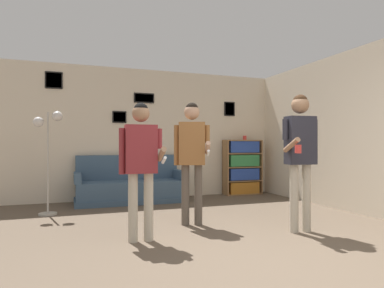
{
  "coord_description": "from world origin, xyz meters",
  "views": [
    {
      "loc": [
        -1.87,
        -2.49,
        1.11
      ],
      "look_at": [
        -0.14,
        2.29,
        1.13
      ],
      "focal_mm": 32.0,
      "sensor_mm": 36.0,
      "label": 1
    }
  ],
  "objects_px": {
    "couch": "(130,187)",
    "person_player_foreground_center": "(192,150)",
    "bookshelf": "(242,167)",
    "person_watcher_holding_cup": "(300,147)",
    "person_player_foreground_left": "(141,157)",
    "drinking_cup": "(245,138)",
    "floor_lamp": "(48,142)"
  },
  "relations": [
    {
      "from": "couch",
      "to": "drinking_cup",
      "type": "height_order",
      "value": "drinking_cup"
    },
    {
      "from": "person_watcher_holding_cup",
      "to": "drinking_cup",
      "type": "height_order",
      "value": "person_watcher_holding_cup"
    },
    {
      "from": "floor_lamp",
      "to": "bookshelf",
      "type": "bearing_deg",
      "value": 13.81
    },
    {
      "from": "couch",
      "to": "floor_lamp",
      "type": "relative_size",
      "value": 1.26
    },
    {
      "from": "drinking_cup",
      "to": "person_player_foreground_left",
      "type": "bearing_deg",
      "value": -135.01
    },
    {
      "from": "floor_lamp",
      "to": "drinking_cup",
      "type": "distance_m",
      "value": 4.19
    },
    {
      "from": "bookshelf",
      "to": "person_watcher_holding_cup",
      "type": "distance_m",
      "value": 3.41
    },
    {
      "from": "person_watcher_holding_cup",
      "to": "drinking_cup",
      "type": "bearing_deg",
      "value": 73.3
    },
    {
      "from": "person_player_foreground_center",
      "to": "floor_lamp",
      "type": "bearing_deg",
      "value": 143.42
    },
    {
      "from": "bookshelf",
      "to": "person_player_foreground_left",
      "type": "height_order",
      "value": "person_player_foreground_left"
    },
    {
      "from": "person_player_foreground_left",
      "to": "drinking_cup",
      "type": "xyz_separation_m",
      "value": [
        2.98,
        2.98,
        0.3
      ]
    },
    {
      "from": "couch",
      "to": "drinking_cup",
      "type": "bearing_deg",
      "value": 4.23
    },
    {
      "from": "couch",
      "to": "person_player_foreground_center",
      "type": "xyz_separation_m",
      "value": [
        0.48,
        -2.22,
        0.75
      ]
    },
    {
      "from": "couch",
      "to": "drinking_cup",
      "type": "relative_size",
      "value": 21.54
    },
    {
      "from": "couch",
      "to": "bookshelf",
      "type": "relative_size",
      "value": 1.7
    },
    {
      "from": "bookshelf",
      "to": "drinking_cup",
      "type": "relative_size",
      "value": 12.67
    },
    {
      "from": "person_player_foreground_left",
      "to": "person_player_foreground_center",
      "type": "distance_m",
      "value": 1.0
    },
    {
      "from": "couch",
      "to": "floor_lamp",
      "type": "bearing_deg",
      "value": -151.29
    },
    {
      "from": "couch",
      "to": "person_player_foreground_left",
      "type": "relative_size",
      "value": 1.31
    },
    {
      "from": "person_player_foreground_left",
      "to": "person_player_foreground_center",
      "type": "relative_size",
      "value": 0.94
    },
    {
      "from": "bookshelf",
      "to": "floor_lamp",
      "type": "distance_m",
      "value": 4.17
    },
    {
      "from": "bookshelf",
      "to": "drinking_cup",
      "type": "xyz_separation_m",
      "value": [
        0.06,
        0.0,
        0.67
      ]
    },
    {
      "from": "bookshelf",
      "to": "person_watcher_holding_cup",
      "type": "xyz_separation_m",
      "value": [
        -0.92,
        -3.25,
        0.48
      ]
    },
    {
      "from": "person_player_foreground_center",
      "to": "drinking_cup",
      "type": "xyz_separation_m",
      "value": [
        2.15,
        2.41,
        0.23
      ]
    },
    {
      "from": "floor_lamp",
      "to": "person_watcher_holding_cup",
      "type": "xyz_separation_m",
      "value": [
        3.1,
        -2.26,
        -0.07
      ]
    },
    {
      "from": "bookshelf",
      "to": "person_player_foreground_left",
      "type": "distance_m",
      "value": 4.18
    },
    {
      "from": "person_player_foreground_left",
      "to": "couch",
      "type": "bearing_deg",
      "value": 82.78
    },
    {
      "from": "couch",
      "to": "person_watcher_holding_cup",
      "type": "relative_size",
      "value": 1.19
    },
    {
      "from": "floor_lamp",
      "to": "person_watcher_holding_cup",
      "type": "bearing_deg",
      "value": -36.16
    },
    {
      "from": "couch",
      "to": "drinking_cup",
      "type": "xyz_separation_m",
      "value": [
        2.62,
        0.19,
        0.98
      ]
    },
    {
      "from": "floor_lamp",
      "to": "person_player_foreground_left",
      "type": "distance_m",
      "value": 2.28
    },
    {
      "from": "floor_lamp",
      "to": "person_watcher_holding_cup",
      "type": "height_order",
      "value": "person_watcher_holding_cup"
    }
  ]
}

